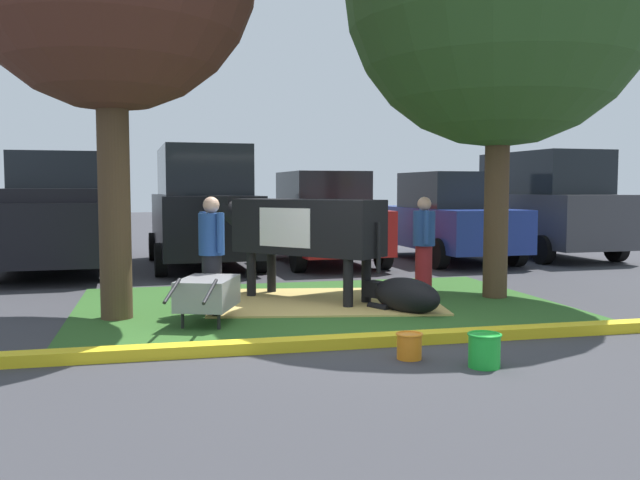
% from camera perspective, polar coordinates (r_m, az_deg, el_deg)
% --- Properties ---
extents(ground_plane, '(80.00, 80.00, 0.00)m').
position_cam_1_polar(ground_plane, '(8.26, 1.73, -7.35)').
color(ground_plane, '#38383D').
extents(grass_island, '(6.72, 4.71, 0.02)m').
position_cam_1_polar(grass_island, '(9.78, 0.00, -5.45)').
color(grass_island, '#2D5B23').
rests_on(grass_island, ground).
extents(curb_yellow, '(7.92, 0.24, 0.12)m').
position_cam_1_polar(curb_yellow, '(7.40, 4.56, -8.27)').
color(curb_yellow, yellow).
rests_on(curb_yellow, ground).
extents(hay_bedding, '(3.57, 2.93, 0.04)m').
position_cam_1_polar(hay_bedding, '(10.02, 0.40, -5.13)').
color(hay_bedding, tan).
rests_on(hay_bedding, ground).
extents(cow_holstein, '(2.39, 2.57, 1.55)m').
position_cam_1_polar(cow_holstein, '(10.10, -1.58, 1.05)').
color(cow_holstein, black).
rests_on(cow_holstein, ground).
extents(calf_lying, '(0.91, 1.31, 0.48)m').
position_cam_1_polar(calf_lying, '(9.27, 7.03, -4.59)').
color(calf_lying, black).
rests_on(calf_lying, ground).
extents(person_handler, '(0.34, 0.48, 1.56)m').
position_cam_1_polar(person_handler, '(9.12, -8.97, -1.00)').
color(person_handler, black).
rests_on(person_handler, ground).
extents(person_visitor_near, '(0.34, 0.52, 1.54)m').
position_cam_1_polar(person_visitor_near, '(10.69, 8.61, -0.28)').
color(person_visitor_near, maroon).
rests_on(person_visitor_near, ground).
extents(wheelbarrow, '(0.98, 1.60, 0.63)m').
position_cam_1_polar(wheelbarrow, '(8.51, -9.26, -4.42)').
color(wheelbarrow, gray).
rests_on(wheelbarrow, ground).
extents(bucket_orange, '(0.27, 0.27, 0.26)m').
position_cam_1_polar(bucket_orange, '(6.86, 7.42, -8.65)').
color(bucket_orange, orange).
rests_on(bucket_orange, ground).
extents(bucket_green, '(0.32, 0.32, 0.32)m').
position_cam_1_polar(bucket_green, '(6.68, 13.47, -8.83)').
color(bucket_green, green).
rests_on(bucket_green, ground).
extents(pickup_truck_black, '(2.40, 5.48, 2.42)m').
position_cam_1_polar(pickup_truck_black, '(14.87, -21.09, 1.91)').
color(pickup_truck_black, black).
rests_on(pickup_truck_black, ground).
extents(suv_black, '(2.28, 4.68, 2.52)m').
position_cam_1_polar(suv_black, '(14.80, -9.76, 2.74)').
color(suv_black, black).
rests_on(suv_black, ground).
extents(sedan_red, '(2.17, 4.47, 2.02)m').
position_cam_1_polar(sedan_red, '(15.16, 0.15, 1.76)').
color(sedan_red, red).
rests_on(sedan_red, ground).
extents(sedan_blue, '(2.17, 4.47, 2.02)m').
position_cam_1_polar(sedan_blue, '(15.93, 10.54, 1.81)').
color(sedan_blue, navy).
rests_on(sedan_blue, ground).
extents(suv_dark_grey, '(2.28, 4.68, 2.52)m').
position_cam_1_polar(suv_dark_grey, '(17.50, 17.96, 2.83)').
color(suv_dark_grey, '#3D3D42').
rests_on(suv_dark_grey, ground).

